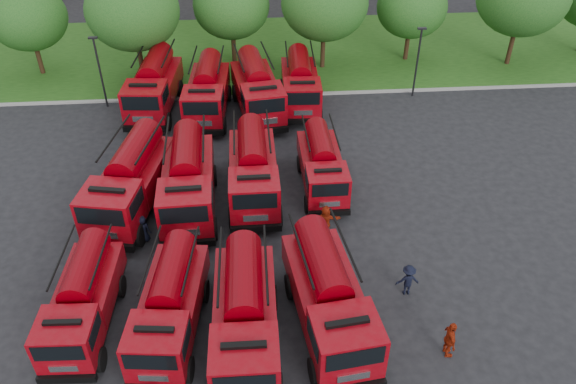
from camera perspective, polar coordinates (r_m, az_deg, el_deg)
name	(u,v)px	position (r m, az deg, el deg)	size (l,w,h in m)	color
ground	(256,270)	(26.96, -3.31, -7.94)	(140.00, 140.00, 0.00)	black
lawn	(247,52)	(48.97, -4.23, 13.99)	(70.00, 16.00, 0.12)	#1B4813
curb	(248,96)	(41.61, -4.05, 9.70)	(70.00, 0.30, 0.14)	gray
tree_1	(27,17)	(47.39, -24.95, 15.82)	(5.71, 5.71, 6.98)	#382314
tree_2	(133,10)	(43.65, -15.51, 17.37)	(6.72, 6.72, 8.22)	#382314
tree_3	(231,6)	(45.49, -5.78, 18.32)	(5.88, 5.88, 7.19)	#382314
tree_4	(325,3)	(44.28, 3.75, 18.64)	(6.55, 6.55, 8.01)	#382314
tree_5	(412,8)	(46.92, 12.47, 17.83)	(5.46, 5.46, 6.68)	#382314
lamp_post_0	(99,68)	(41.03, -18.61, 11.82)	(0.60, 0.25, 5.11)	black
lamp_post_1	(418,58)	(41.51, 13.04, 13.09)	(0.60, 0.25, 5.11)	black
fire_truck_0	(83,299)	(25.15, -20.10, -10.16)	(2.57, 6.51, 2.92)	black
fire_truck_1	(170,304)	(23.90, -11.90, -11.08)	(3.00, 6.84, 3.02)	black
fire_truck_2	(245,315)	(22.89, -4.40, -12.33)	(2.76, 7.34, 3.33)	black
fire_truck_3	(328,296)	(23.52, 4.13, -10.49)	(3.48, 7.68, 3.38)	black
fire_truck_4	(130,180)	(30.60, -15.74, 1.14)	(4.14, 8.23, 3.58)	black
fire_truck_5	(188,180)	(30.05, -10.14, 1.25)	(3.06, 7.81, 3.51)	black
fire_truck_6	(253,170)	(30.52, -3.56, 2.28)	(2.77, 7.43, 3.37)	black
fire_truck_7	(322,164)	(31.34, 3.45, 2.81)	(2.42, 6.43, 2.91)	black
fire_truck_8	(154,86)	(40.16, -13.44, 10.48)	(3.41, 8.06, 3.58)	black
fire_truck_9	(207,91)	(38.97, -8.20, 10.14)	(3.10, 7.62, 3.40)	black
fire_truck_10	(257,89)	(38.80, -3.17, 10.45)	(3.71, 8.03, 3.52)	black
fire_truck_11	(300,83)	(39.81, 1.25, 11.01)	(2.86, 7.29, 3.28)	black
firefighter_2	(446,354)	(24.60, 15.75, -15.56)	(1.06, 0.60, 1.81)	maroon
firefighter_3	(406,293)	(26.46, 11.86, -9.97)	(1.05, 0.54, 1.62)	black
firefighter_4	(146,240)	(29.39, -14.25, -4.74)	(0.73, 0.48, 1.49)	black
firefighter_5	(325,232)	(29.01, 3.77, -4.09)	(1.53, 0.66, 1.65)	maroon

